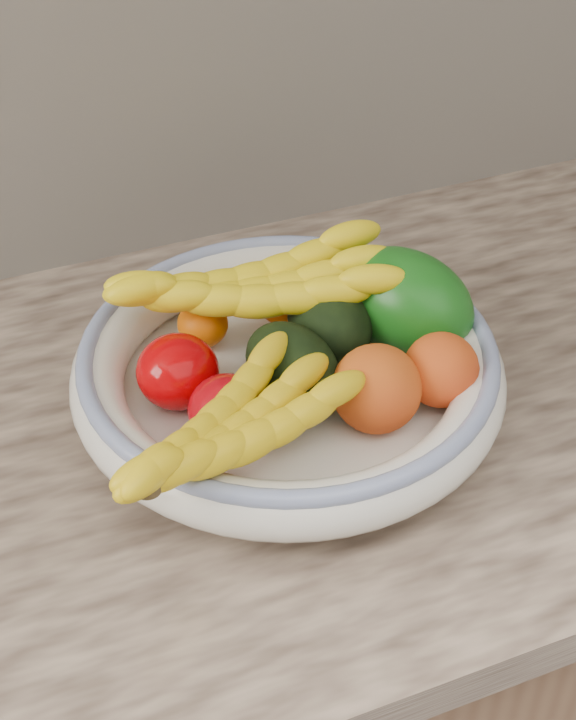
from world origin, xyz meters
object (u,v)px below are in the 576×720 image
Objects in this scene: fruit_bowl at (288,370)px; banana_bunch_front at (231,436)px; banana_bunch_back at (254,294)px; green_mango at (405,302)px.

banana_bunch_front reaches higher than fruit_bowl.
fruit_bowl is at bearing -77.37° from banana_bunch_back.
fruit_bowl is 1.36× the size of banana_bunch_back.
green_mango is 0.24m from banana_bunch_front.
banana_bunch_back is at bearing 36.12° from banana_bunch_front.
banana_bunch_front is (-0.09, -0.10, 0.03)m from fruit_bowl.
fruit_bowl is 2.78× the size of green_mango.
banana_bunch_front is (-0.21, -0.12, 0.01)m from green_mango.
green_mango is 0.56× the size of banana_bunch_front.
banana_bunch_front is at bearing 179.31° from green_mango.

